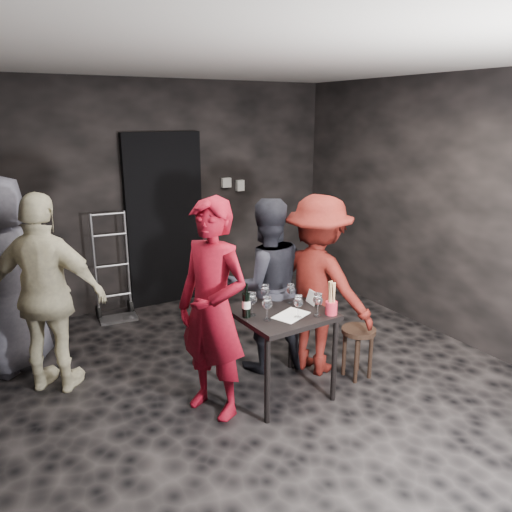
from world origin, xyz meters
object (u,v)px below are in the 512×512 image
server_red (212,293)px  man_maroon (318,278)px  hand_truck (115,299)px  bystander_cream (46,281)px  tasting_table (281,322)px  stool (358,340)px  bystander_grey (2,256)px  wine_bottle (246,304)px  breadstick_cup (332,299)px  woman_black (266,280)px

server_red → man_maroon: (1.11, 0.16, -0.11)m
hand_truck → bystander_cream: size_ratio=0.64×
tasting_table → stool: tasting_table is taller
hand_truck → bystander_cream: (-0.85, -1.30, 0.75)m
bystander_grey → wine_bottle: bearing=94.0°
bystander_grey → breadstick_cup: bearing=98.5°
hand_truck → stool: (1.54, -2.45, 0.14)m
bystander_cream → wine_bottle: bystander_cream is taller
stool → tasting_table: bearing=170.8°
server_red → breadstick_cup: bearing=46.1°
hand_truck → stool: size_ratio=2.65×
hand_truck → man_maroon: (1.31, -2.13, 0.67)m
bystander_cream → breadstick_cup: 2.34m
hand_truck → bystander_cream: bearing=-117.4°
bystander_grey → breadstick_cup: size_ratio=7.34×
bystander_grey → server_red: bearing=88.8°
wine_bottle → man_maroon: bearing=11.9°
server_red → wine_bottle: size_ratio=7.18×
hand_truck → man_maroon: 2.59m
man_maroon → wine_bottle: size_ratio=6.42×
woman_black → bystander_cream: bearing=-6.0°
stool → bystander_cream: bystander_cream is taller
man_maroon → bystander_grey: (-2.44, 1.40, 0.20)m
tasting_table → breadstick_cup: 0.47m
stool → man_maroon: size_ratio=0.26×
man_maroon → wine_bottle: bearing=79.9°
stool → bystander_cream: bearing=154.3°
woman_black → breadstick_cup: (0.17, -0.74, 0.03)m
man_maroon → wine_bottle: man_maroon is taller
woman_black → stool: bearing=147.0°
bystander_cream → bystander_grey: bystander_grey is taller
bystander_grey → woman_black: bearing=109.7°
stool → server_red: size_ratio=0.24×
stool → woman_black: size_ratio=0.28×
tasting_table → woman_black: bearing=74.0°
man_maroon → bystander_cream: bystander_cream is taller
hand_truck → tasting_table: (0.79, -2.33, 0.43)m
stool → woman_black: 0.98m
stool → wine_bottle: bearing=172.2°
woman_black → man_maroon: bearing=155.5°
woman_black → wine_bottle: woman_black is taller
stool → man_maroon: (-0.23, 0.32, 0.53)m
server_red → bystander_grey: (-1.33, 1.56, 0.09)m
tasting_table → server_red: size_ratio=0.38×
bystander_grey → breadstick_cup: 2.91m
woman_black → bystander_grey: bystander_grey is taller
tasting_table → wine_bottle: wine_bottle is taller
server_red → tasting_table: bearing=60.7°
tasting_table → woman_black: 0.53m
breadstick_cup → man_maroon: bearing=65.8°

